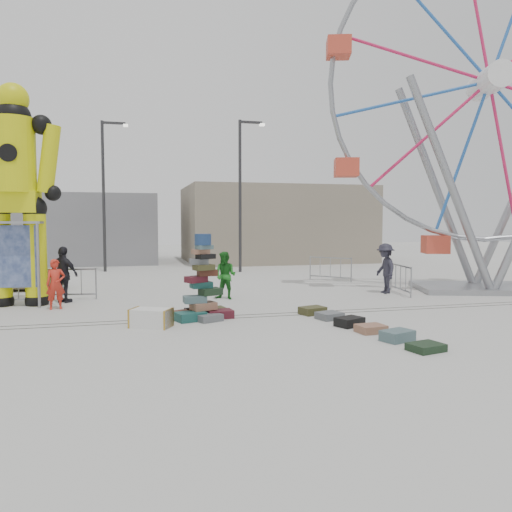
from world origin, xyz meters
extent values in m
plane|color=#9E9E99|center=(0.00, 0.00, 0.00)|extent=(90.00, 90.00, 0.00)
cube|color=#47443F|center=(0.00, 0.60, 0.00)|extent=(40.00, 0.04, 0.01)
cube|color=#47443F|center=(0.00, 1.00, 0.00)|extent=(40.00, 0.04, 0.01)
cube|color=gray|center=(7.00, 20.00, 2.50)|extent=(12.00, 8.00, 5.00)
cube|color=gray|center=(-6.00, 22.00, 2.20)|extent=(10.00, 8.00, 4.40)
cylinder|color=#2D2D30|center=(3.00, 13.00, 4.00)|extent=(0.16, 0.16, 8.00)
cube|color=#2D2D30|center=(3.60, 13.00, 7.90)|extent=(1.20, 0.15, 0.12)
cube|color=silver|center=(4.20, 13.00, 7.80)|extent=(0.25, 0.25, 0.12)
cylinder|color=#2D2D30|center=(-4.00, 15.00, 4.00)|extent=(0.16, 0.16, 8.00)
cube|color=#2D2D30|center=(-3.40, 15.00, 7.90)|extent=(1.20, 0.15, 0.12)
cube|color=silver|center=(-2.80, 15.00, 7.80)|extent=(0.25, 0.25, 0.12)
cube|color=#1C544F|center=(-1.17, 0.52, 0.12)|extent=(0.89, 0.73, 0.25)
cube|color=#541621|center=(-0.33, 0.73, 0.12)|extent=(0.77, 0.57, 0.23)
cube|color=#4E2519|center=(-1.28, 0.99, 0.11)|extent=(0.80, 0.71, 0.21)
cube|color=#434221|center=(-0.45, 1.20, 0.12)|extent=(0.76, 0.59, 0.23)
cube|color=slate|center=(-0.68, 0.35, 0.10)|extent=(0.77, 0.66, 0.19)
cube|color=black|center=(-0.91, 1.28, 0.11)|extent=(0.69, 0.52, 0.21)
cube|color=#9A684E|center=(-0.78, 0.77, 0.35)|extent=(0.78, 0.65, 0.21)
cube|color=slate|center=(-1.02, 0.74, 0.56)|extent=(0.64, 0.45, 0.19)
cube|color=#1C321D|center=(-0.58, 0.80, 0.75)|extent=(0.70, 0.59, 0.19)
cube|color=#1C544F|center=(-0.82, 0.91, 0.93)|extent=(0.64, 0.49, 0.17)
cube|color=#541621|center=(-0.98, 0.82, 1.10)|extent=(0.67, 0.60, 0.17)
cube|color=#4E2519|center=(-0.66, 0.85, 1.27)|extent=(0.56, 0.41, 0.17)
cube|color=#434221|center=(-0.77, 0.72, 1.44)|extent=(0.63, 0.53, 0.15)
cube|color=slate|center=(-0.90, 0.82, 1.59)|extent=(0.51, 0.36, 0.15)
cube|color=black|center=(-0.71, 0.79, 1.73)|extent=(0.57, 0.48, 0.13)
cube|color=#9A684E|center=(-0.84, 0.80, 1.87)|extent=(0.50, 0.38, 0.13)
cube|color=slate|center=(-0.75, 0.75, 1.99)|extent=(0.52, 0.44, 0.12)
cylinder|color=navy|center=(-0.78, 0.77, 2.20)|extent=(0.46, 0.46, 0.31)
sphere|color=black|center=(-6.73, 4.46, 0.15)|extent=(0.74, 0.74, 0.74)
cylinder|color=#D2D60B|center=(-6.73, 4.46, 1.56)|extent=(0.68, 0.68, 3.12)
sphere|color=black|center=(-5.66, 4.35, 0.15)|extent=(0.74, 0.74, 0.74)
cylinder|color=#D2D60B|center=(-5.66, 4.35, 1.56)|extent=(0.68, 0.68, 3.12)
sphere|color=black|center=(-5.66, 4.35, 3.12)|extent=(0.78, 0.78, 0.78)
cube|color=#D2D60B|center=(-6.20, 4.41, 3.31)|extent=(1.43, 0.91, 0.68)
cylinder|color=#D2D60B|center=(-6.20, 4.41, 4.77)|extent=(1.27, 1.27, 2.34)
sphere|color=black|center=(-6.20, 4.41, 5.94)|extent=(1.07, 1.07, 1.07)
sphere|color=#D2D60B|center=(-6.20, 4.41, 6.53)|extent=(0.97, 0.97, 0.97)
sphere|color=black|center=(-5.37, 4.32, 5.75)|extent=(0.62, 0.62, 0.62)
cylinder|color=#D2D60B|center=(-5.18, 4.31, 4.68)|extent=(0.85, 0.58, 2.19)
sphere|color=black|center=(-5.08, 4.30, 3.60)|extent=(0.51, 0.51, 0.51)
cube|color=gray|center=(10.65, 3.68, 0.10)|extent=(5.69, 4.40, 0.20)
cylinder|color=gray|center=(8.85, 3.31, 4.01)|extent=(3.41, 1.35, 8.12)
cylinder|color=gray|center=(9.40, 5.03, 4.01)|extent=(3.41, 1.35, 8.12)
cylinder|color=white|center=(10.65, 3.68, 8.01)|extent=(1.63, 2.40, 1.00)
torus|color=gray|center=(10.65, 3.68, 8.01)|extent=(11.69, 3.94, 12.22)
cube|color=#C63E2A|center=(10.65, 3.68, 1.50)|extent=(1.13, 1.13, 0.70)
cylinder|color=gray|center=(-5.47, 4.01, 1.33)|extent=(0.09, 0.09, 2.67)
cube|color=navy|center=(-6.35, 4.10, 1.60)|extent=(1.68, 0.19, 1.96)
cube|color=silver|center=(-2.24, 0.00, 0.23)|extent=(1.16, 0.97, 0.47)
cube|color=#434221|center=(2.39, 0.63, 0.11)|extent=(0.83, 0.70, 0.22)
cube|color=slate|center=(2.58, -0.18, 0.10)|extent=(0.78, 0.71, 0.20)
cube|color=black|center=(2.72, -1.17, 0.12)|extent=(0.83, 0.72, 0.23)
cube|color=#9A684E|center=(2.91, -1.98, 0.09)|extent=(0.72, 0.61, 0.19)
cube|color=slate|center=(3.08, -2.90, 0.12)|extent=(0.84, 0.70, 0.24)
cube|color=#1C321D|center=(3.20, -3.84, 0.08)|extent=(0.80, 0.67, 0.16)
imported|color=red|center=(-4.96, 3.39, 0.77)|extent=(0.63, 0.48, 1.55)
imported|color=#1A681B|center=(0.47, 4.05, 0.83)|extent=(1.02, 0.98, 1.65)
imported|color=black|center=(-4.87, 4.64, 0.94)|extent=(1.16, 1.00, 1.87)
imported|color=#23222E|center=(6.57, 3.98, 0.94)|extent=(0.78, 1.26, 1.87)
imported|color=#9A8F63|center=(-7.17, 8.41, 0.53)|extent=(3.89, 1.86, 1.07)
camera|label=1|loc=(-2.78, -12.87, 2.71)|focal=35.00mm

